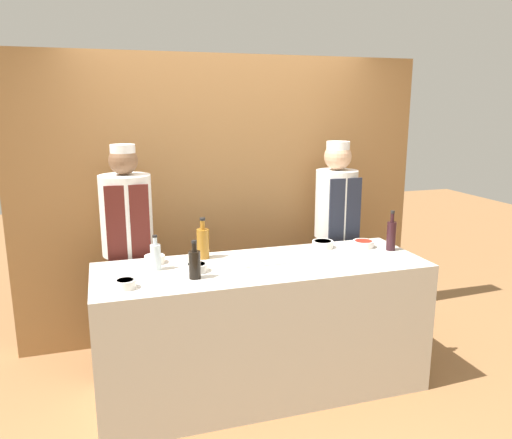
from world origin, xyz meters
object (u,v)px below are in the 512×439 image
object	(u,v)px
bottle_clear	(156,256)
sauce_bowl_white	(125,284)
sauce_bowl_purple	(155,259)
chef_left	(129,251)
sauce_bowl_green	(197,267)
chef_right	(335,233)
bottle_amber	(203,243)
sauce_bowl_red	(363,244)
bottle_wine	(391,235)
sauce_bowl_brown	(323,244)
bottle_soy	(195,264)
cutting_board	(263,261)

from	to	relation	value
bottle_clear	sauce_bowl_white	bearing A→B (deg)	-125.62
sauce_bowl_purple	chef_left	bearing A→B (deg)	111.96
sauce_bowl_green	chef_right	xyz separation A→B (m)	(1.31, 0.64, -0.03)
bottle_amber	chef_left	world-z (taller)	chef_left
sauce_bowl_red	bottle_wine	bearing A→B (deg)	-40.87
sauce_bowl_brown	bottle_wine	world-z (taller)	bottle_wine
sauce_bowl_green	sauce_bowl_brown	bearing A→B (deg)	14.61
sauce_bowl_red	bottle_clear	bearing A→B (deg)	-177.34
chef_left	sauce_bowl_purple	bearing A→B (deg)	-68.04
chef_left	chef_right	size ratio (longest dim) A/B	1.01
sauce_bowl_brown	bottle_wine	distance (m)	0.51
sauce_bowl_white	bottle_amber	xyz separation A→B (m)	(0.56, 0.45, 0.08)
sauce_bowl_purple	sauce_bowl_white	distance (m)	0.49
chef_right	bottle_clear	bearing A→B (deg)	-161.22
bottle_wine	bottle_amber	bearing A→B (deg)	171.01
sauce_bowl_red	bottle_soy	size ratio (longest dim) A/B	0.66
sauce_bowl_white	sauce_bowl_purple	bearing A→B (deg)	63.91
sauce_bowl_brown	sauce_bowl_green	bearing A→B (deg)	-165.39
sauce_bowl_purple	chef_right	distance (m)	1.60
sauce_bowl_red	cutting_board	xyz separation A→B (m)	(-0.85, -0.13, -0.02)
sauce_bowl_green	cutting_board	bearing A→B (deg)	6.61
sauce_bowl_brown	sauce_bowl_white	world-z (taller)	sauce_bowl_white
sauce_bowl_green	sauce_bowl_white	bearing A→B (deg)	-158.37
chef_left	sauce_bowl_brown	bearing A→B (deg)	-14.86
sauce_bowl_purple	cutting_board	bearing A→B (deg)	-15.96
bottle_amber	sauce_bowl_brown	bearing A→B (deg)	-0.29
bottle_amber	bottle_clear	size ratio (longest dim) A/B	1.24
sauce_bowl_red	bottle_clear	xyz separation A→B (m)	(-1.57, -0.07, 0.06)
bottle_wine	chef_right	world-z (taller)	chef_right
sauce_bowl_green	sauce_bowl_white	world-z (taller)	sauce_bowl_white
cutting_board	sauce_bowl_green	bearing A→B (deg)	-173.39
sauce_bowl_green	cutting_board	size ratio (longest dim) A/B	0.45
sauce_bowl_red	sauce_bowl_brown	size ratio (longest dim) A/B	1.02
sauce_bowl_brown	bottle_amber	size ratio (longest dim) A/B	0.54
bottle_wine	sauce_bowl_white	bearing A→B (deg)	-173.08
sauce_bowl_brown	sauce_bowl_purple	size ratio (longest dim) A/B	1.16
cutting_board	bottle_amber	bearing A→B (deg)	150.26
sauce_bowl_white	cutting_board	size ratio (longest dim) A/B	0.38
cutting_board	chef_left	xyz separation A→B (m)	(-0.87, 0.59, -0.02)
sauce_bowl_red	chef_left	world-z (taller)	chef_left
sauce_bowl_green	bottle_wine	distance (m)	1.48
sauce_bowl_brown	bottle_clear	distance (m)	1.28
cutting_board	chef_left	distance (m)	1.05
chef_right	bottle_amber	bearing A→B (deg)	-162.93
sauce_bowl_white	bottle_amber	distance (m)	0.72
sauce_bowl_green	chef_left	world-z (taller)	chef_left
chef_right	sauce_bowl_white	bearing A→B (deg)	-155.01
chef_left	cutting_board	bearing A→B (deg)	-33.93
sauce_bowl_green	chef_left	size ratio (longest dim) A/B	0.08
sauce_bowl_brown	sauce_bowl_white	xyz separation A→B (m)	(-1.48, -0.45, 0.00)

